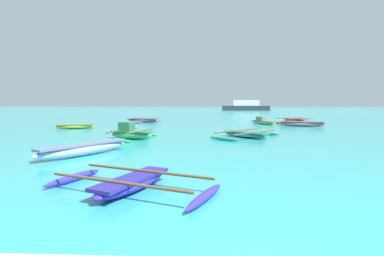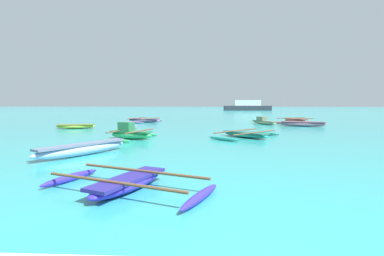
% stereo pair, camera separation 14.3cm
% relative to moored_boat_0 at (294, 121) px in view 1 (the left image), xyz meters
% --- Properties ---
extents(moored_boat_0, '(3.93, 3.27, 0.54)m').
position_rel_moored_boat_0_xyz_m(moored_boat_0, '(0.00, 0.00, 0.00)').
color(moored_boat_0, '#CA5653').
rests_on(moored_boat_0, ground_plane).
extents(moored_boat_1, '(2.63, 3.83, 0.47)m').
position_rel_moored_boat_0_xyz_m(moored_boat_1, '(-13.31, -17.74, 0.01)').
color(moored_boat_1, '#9BB3E4').
rests_on(moored_boat_1, ground_plane).
extents(moored_boat_2, '(3.02, 1.40, 0.35)m').
position_rel_moored_boat_0_xyz_m(moored_boat_2, '(-18.68, -6.37, -0.05)').
color(moored_boat_2, '#ACC03E').
rests_on(moored_boat_2, ground_plane).
extents(moored_boat_3, '(4.41, 4.47, 0.38)m').
position_rel_moored_boat_0_xyz_m(moored_boat_3, '(-6.19, -11.55, -0.07)').
color(moored_boat_3, teal).
rests_on(moored_boat_3, ground_plane).
extents(moored_boat_4, '(3.74, 4.39, 0.43)m').
position_rel_moored_boat_0_xyz_m(moored_boat_4, '(-14.93, 1.15, -0.05)').
color(moored_boat_4, '#966FA4').
rests_on(moored_boat_4, ground_plane).
extents(moored_boat_5, '(2.67, 3.65, 0.95)m').
position_rel_moored_boat_0_xyz_m(moored_boat_5, '(-12.77, -12.56, 0.06)').
color(moored_boat_5, '#32B767').
rests_on(moored_boat_5, ground_plane).
extents(moored_boat_6, '(2.04, 3.12, 0.70)m').
position_rel_moored_boat_0_xyz_m(moored_boat_6, '(-3.20, -1.07, -0.00)').
color(moored_boat_6, '#A5C18E').
rests_on(moored_boat_6, ground_plane).
extents(moored_boat_7, '(4.35, 3.21, 0.37)m').
position_rel_moored_boat_0_xyz_m(moored_boat_7, '(-10.31, -22.23, -0.08)').
color(moored_boat_7, '#3427CD').
rests_on(moored_boat_7, ground_plane).
extents(moored_boat_8, '(3.92, 1.78, 0.41)m').
position_rel_moored_boat_0_xyz_m(moored_boat_8, '(-0.30, -3.27, -0.02)').
color(moored_boat_8, '#A4728F').
rests_on(moored_boat_8, ground_plane).
extents(distant_ferry, '(11.12, 2.45, 2.45)m').
position_rel_moored_boat_0_xyz_m(distant_ferry, '(1.08, 43.00, 0.75)').
color(distant_ferry, '#2D333D').
rests_on(distant_ferry, ground_plane).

